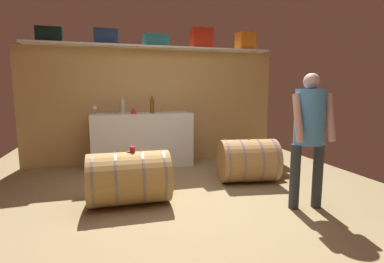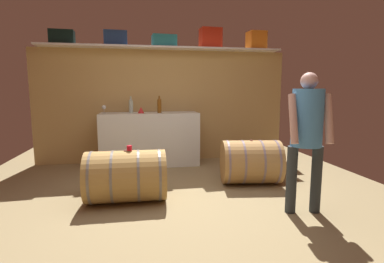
{
  "view_description": "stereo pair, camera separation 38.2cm",
  "coord_description": "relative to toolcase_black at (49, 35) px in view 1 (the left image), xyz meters",
  "views": [
    {
      "loc": [
        -0.83,
        -3.04,
        1.32
      ],
      "look_at": [
        0.22,
        0.68,
        0.78
      ],
      "focal_mm": 27.43,
      "sensor_mm": 36.0,
      "label": 1
    },
    {
      "loc": [
        -0.46,
        -3.13,
        1.32
      ],
      "look_at": [
        0.22,
        0.68,
        0.78
      ],
      "focal_mm": 27.43,
      "sensor_mm": 36.0,
      "label": 2
    }
  ],
  "objects": [
    {
      "name": "wine_glass",
      "position": [
        0.65,
        -0.16,
        -1.17
      ],
      "size": [
        0.07,
        0.07,
        0.14
      ],
      "color": "white",
      "rests_on": "work_cabinet"
    },
    {
      "name": "work_cabinet",
      "position": [
        1.41,
        -0.19,
        -1.73
      ],
      "size": [
        1.7,
        0.56,
        0.93
      ],
      "primitive_type": "cube",
      "color": "white",
      "rests_on": "ground"
    },
    {
      "name": "toolcase_navy",
      "position": [
        0.87,
        0.0,
        0.01
      ],
      "size": [
        0.4,
        0.21,
        0.25
      ],
      "primitive_type": "cube",
      "rotation": [
        0.0,
        0.0,
        0.06
      ],
      "color": "navy",
      "rests_on": "high_shelf_board"
    },
    {
      "name": "wine_bottle_clear",
      "position": [
        1.1,
        -0.12,
        -1.14
      ],
      "size": [
        0.07,
        0.07,
        0.29
      ],
      "color": "#B2C6B9",
      "rests_on": "work_cabinet"
    },
    {
      "name": "red_funnel",
      "position": [
        1.27,
        -0.28,
        -1.21
      ],
      "size": [
        0.11,
        0.11,
        0.11
      ],
      "primitive_type": "cone",
      "color": "red",
      "rests_on": "work_cabinet"
    },
    {
      "name": "high_shelf_board",
      "position": [
        1.71,
        0.0,
        -0.13
      ],
      "size": [
        4.26,
        0.4,
        0.03
      ],
      "primitive_type": "cube",
      "color": "silver",
      "rests_on": "back_wall_panel"
    },
    {
      "name": "toolcase_orange",
      "position": [
        3.43,
        0.0,
        0.05
      ],
      "size": [
        0.34,
        0.29,
        0.33
      ],
      "primitive_type": "cube",
      "rotation": [
        0.0,
        0.0,
        0.06
      ],
      "color": "orange",
      "rests_on": "high_shelf_board"
    },
    {
      "name": "tasting_cup",
      "position": [
        1.12,
        -1.91,
        -1.55
      ],
      "size": [
        0.06,
        0.06,
        0.06
      ],
      "primitive_type": "cylinder",
      "color": "red",
      "rests_on": "wine_barrel_near"
    },
    {
      "name": "wine_barrel_near",
      "position": [
        1.07,
        -1.91,
        -1.89
      ],
      "size": [
        0.93,
        0.63,
        0.63
      ],
      "rotation": [
        0.0,
        0.0,
        -0.01
      ],
      "color": "#A98142",
      "rests_on": "ground"
    },
    {
      "name": "back_wall_panel",
      "position": [
        1.71,
        0.15,
        -1.17
      ],
      "size": [
        4.63,
        0.1,
        2.05
      ],
      "primitive_type": "cube",
      "color": "tan",
      "rests_on": "ground"
    },
    {
      "name": "wine_barrel_far",
      "position": [
        2.79,
        -1.51,
        -1.89
      ],
      "size": [
        0.89,
        0.72,
        0.63
      ],
      "rotation": [
        0.0,
        0.0,
        -0.15
      ],
      "color": "#AA7E45",
      "rests_on": "ground"
    },
    {
      "name": "ground_plane",
      "position": [
        1.71,
        -1.64,
        -2.21
      ],
      "size": [
        5.83,
        7.98,
        0.02
      ],
      "primitive_type": "cube",
      "color": "#8B7952"
    },
    {
      "name": "toolcase_black",
      "position": [
        0.0,
        0.0,
        0.0
      ],
      "size": [
        0.4,
        0.25,
        0.23
      ],
      "primitive_type": "cube",
      "rotation": [
        0.0,
        0.0,
        0.05
      ],
      "color": "black",
      "rests_on": "high_shelf_board"
    },
    {
      "name": "toolcase_red",
      "position": [
        2.55,
        0.0,
        0.06
      ],
      "size": [
        0.39,
        0.29,
        0.35
      ],
      "primitive_type": "cube",
      "rotation": [
        0.0,
        0.0,
        0.06
      ],
      "color": "red",
      "rests_on": "high_shelf_board"
    },
    {
      "name": "winemaker_pouring",
      "position": [
        2.97,
        -2.58,
        -1.27
      ],
      "size": [
        0.47,
        0.38,
        1.5
      ],
      "rotation": [
        0.0,
        0.0,
        2.99
      ],
      "color": "#2B3236",
      "rests_on": "ground"
    },
    {
      "name": "toolcase_teal",
      "position": [
        1.7,
        0.0,
        -0.01
      ],
      "size": [
        0.44,
        0.29,
        0.21
      ],
      "primitive_type": "cube",
      "rotation": [
        0.0,
        0.0,
        0.07
      ],
      "color": "#217680",
      "rests_on": "high_shelf_board"
    },
    {
      "name": "wine_bottle_amber",
      "position": [
        1.58,
        -0.27,
        -1.13
      ],
      "size": [
        0.07,
        0.07,
        0.3
      ],
      "color": "brown",
      "rests_on": "work_cabinet"
    }
  ]
}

